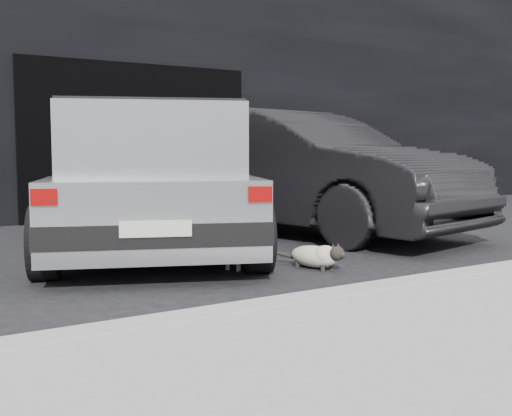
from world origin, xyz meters
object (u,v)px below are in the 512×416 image
cat_siamese (318,256)px  cat_white (245,249)px  silver_hatchback (150,173)px  second_car (298,172)px

cat_siamese → cat_white: bearing=-51.7°
cat_white → cat_siamese: bearing=30.6°
cat_siamese → cat_white: (-0.56, 0.45, 0.05)m
silver_hatchback → cat_siamese: silver_hatchback is taller
cat_siamese → second_car: bearing=-135.4°
second_car → cat_white: size_ratio=6.98×
silver_hatchback → cat_white: 1.67m
cat_siamese → cat_white: cat_white is taller
silver_hatchback → cat_siamese: bearing=-41.4°
second_car → cat_siamese: 2.88m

